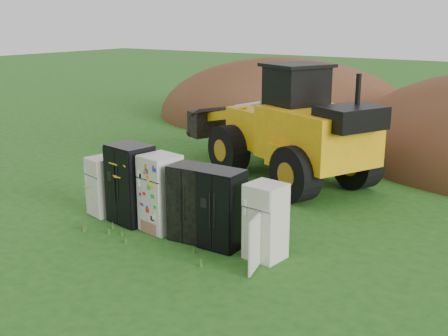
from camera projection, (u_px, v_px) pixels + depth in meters
The scene contains 9 objects.
ground at pixel (177, 234), 13.50m from camera, with size 120.00×120.00×0.00m, color #1B5015.
fridge_leftmost at pixel (103, 186), 14.64m from camera, with size 0.68×0.66×1.55m, color silver, non-canonical shape.
fridge_black_side at pixel (131, 184), 14.05m from camera, with size 1.04×0.82×2.00m, color black, non-canonical shape.
fridge_sticker at pixel (161, 193), 13.51m from camera, with size 0.84×0.77×1.88m, color silver, non-canonical shape.
fridge_dark_mid at pixel (192, 202), 12.99m from camera, with size 0.91×0.74×1.78m, color black, non-canonical shape.
fridge_black_right at pixel (222, 209), 12.52m from camera, with size 0.90×0.75×1.79m, color black, non-canonical shape.
fridge_open_door at pixel (266, 221), 11.94m from camera, with size 0.76×0.70×1.67m, color silver, non-canonical shape.
wheel_loader at pixel (277, 120), 18.06m from camera, with size 7.64×3.10×3.70m, color #F0A210, non-canonical shape.
dirt_mound_left at pixel (283, 120), 28.41m from camera, with size 13.69×10.27×6.25m, color #492A17.
Camera 1 is at (8.05, -9.79, 5.04)m, focal length 45.00 mm.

